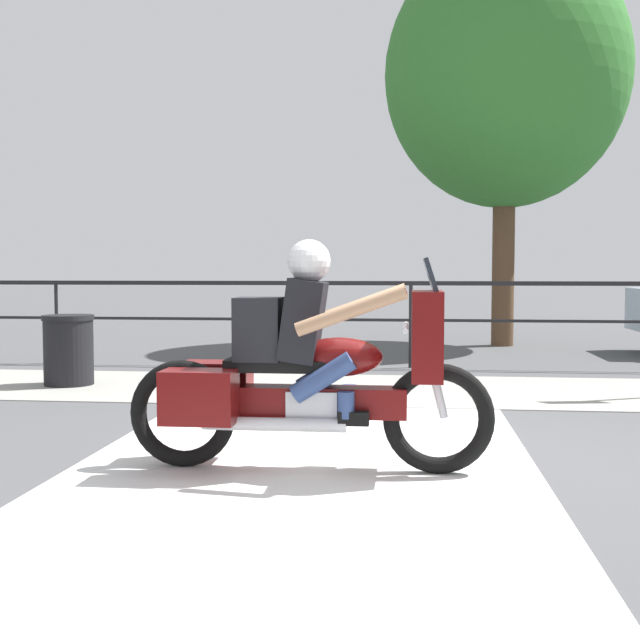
% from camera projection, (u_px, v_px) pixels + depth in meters
% --- Properties ---
extents(ground_plane, '(120.00, 120.00, 0.00)m').
position_uv_depth(ground_plane, '(411.00, 462.00, 5.62)').
color(ground_plane, '#4C4C4F').
extents(sidewalk_band, '(44.00, 2.40, 0.01)m').
position_uv_depth(sidewalk_band, '(410.00, 390.00, 9.00)').
color(sidewalk_band, '#99968E').
rests_on(sidewalk_band, ground).
extents(crosswalk_band, '(3.17, 6.00, 0.01)m').
position_uv_depth(crosswalk_band, '(305.00, 466.00, 5.51)').
color(crosswalk_band, silver).
rests_on(crosswalk_band, ground).
extents(fence_railing, '(36.00, 0.05, 1.20)m').
position_uv_depth(fence_railing, '(411.00, 300.00, 11.01)').
color(fence_railing, black).
rests_on(fence_railing, ground).
extents(motorcycle, '(2.47, 0.76, 1.55)m').
position_uv_depth(motorcycle, '(305.00, 369.00, 5.36)').
color(motorcycle, black).
rests_on(motorcycle, ground).
extents(trash_bin, '(0.59, 0.59, 0.83)m').
position_uv_depth(trash_bin, '(69.00, 350.00, 9.34)').
color(trash_bin, black).
rests_on(trash_bin, ground).
extents(tree_behind_sign, '(4.23, 4.23, 7.10)m').
position_uv_depth(tree_behind_sign, '(506.00, 75.00, 14.02)').
color(tree_behind_sign, brown).
rests_on(tree_behind_sign, ground).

